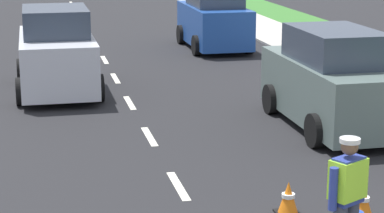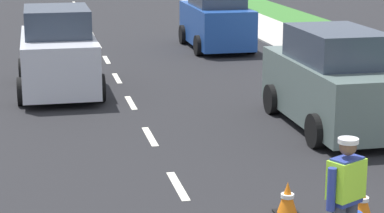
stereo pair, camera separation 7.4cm
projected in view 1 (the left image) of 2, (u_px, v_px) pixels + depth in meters
ground_plane at (95, 44)px, 26.74m from camera, size 96.00×96.00×0.00m
lane_center_line at (86, 28)px, 30.72m from camera, size 0.14×46.40×0.01m
road_worker at (348, 194)px, 9.28m from camera, size 0.65×0.59×1.67m
traffic_cone_near at (363, 201)px, 10.90m from camera, size 0.36×0.36×0.51m
traffic_cone_far at (288, 198)px, 11.01m from camera, size 0.36×0.36×0.51m
car_parked_curbside at (332, 82)px, 15.59m from camera, size 1.98×4.39×2.13m
car_parked_far at (214, 20)px, 25.56m from camera, size 2.04×4.13×2.19m
car_oncoming_lead at (57, 53)px, 18.92m from camera, size 2.09×4.19×2.17m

